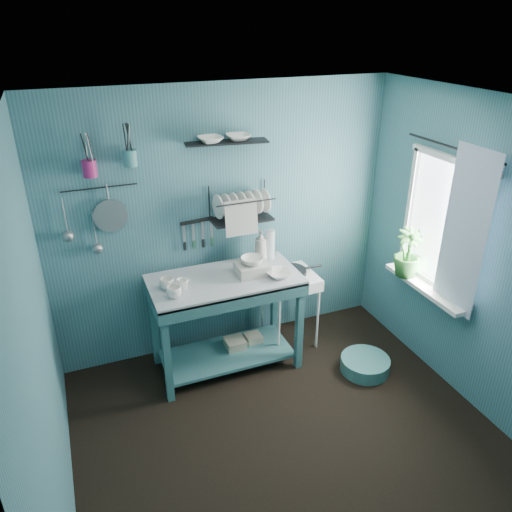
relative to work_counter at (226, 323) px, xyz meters
name	(u,v)px	position (x,y,z in m)	size (l,w,h in m)	color
floor	(291,440)	(0.16, -1.07, -0.46)	(3.20, 3.20, 0.00)	black
ceiling	(304,111)	(0.16, -1.07, 2.04)	(3.20, 3.20, 0.00)	silver
wall_back	(225,223)	(0.16, 0.43, 0.79)	(3.20, 3.20, 0.00)	#376771
wall_front	(454,475)	(0.16, -2.57, 0.79)	(3.20, 3.20, 0.00)	#376771
wall_left	(40,357)	(-1.44, -1.07, 0.79)	(3.00, 3.00, 0.00)	#376771
wall_right	(482,262)	(1.76, -1.07, 0.79)	(3.00, 3.00, 0.00)	#376771
work_counter	(226,323)	(0.00, 0.00, 0.00)	(1.31, 0.65, 0.93)	#32666A
mug_left	(174,292)	(-0.48, -0.16, 0.51)	(0.12, 0.12, 0.10)	white
mug_mid	(183,284)	(-0.38, -0.06, 0.51)	(0.10, 0.10, 0.09)	white
mug_right	(167,283)	(-0.50, 0.00, 0.51)	(0.12, 0.12, 0.10)	white
wash_tub	(252,269)	(0.25, -0.02, 0.51)	(0.28, 0.22, 0.10)	beige
tub_bowl	(252,261)	(0.25, -0.02, 0.59)	(0.20, 0.20, 0.06)	white
soap_bottle	(261,246)	(0.42, 0.20, 0.61)	(0.12, 0.12, 0.30)	beige
water_bottle	(270,244)	(0.52, 0.22, 0.60)	(0.09, 0.09, 0.28)	silver
counter_bowl	(279,274)	(0.45, -0.15, 0.49)	(0.22, 0.22, 0.05)	white
hotplate_stand	(289,308)	(0.70, 0.13, -0.09)	(0.47, 0.47, 0.75)	white
frying_pan	(291,271)	(0.70, 0.13, 0.33)	(0.30, 0.30, 0.04)	black
knife_strip	(197,221)	(-0.11, 0.40, 0.86)	(0.32, 0.02, 0.03)	black
dish_rack	(242,204)	(0.28, 0.30, 1.01)	(0.55, 0.24, 0.32)	black
upper_shelf	(227,142)	(0.16, 0.33, 1.56)	(0.70, 0.18, 0.01)	black
shelf_bowl_left	(210,140)	(0.02, 0.33, 1.59)	(0.20, 0.20, 0.05)	white
shelf_bowl_right	(238,143)	(0.27, 0.33, 1.54)	(0.21, 0.21, 0.05)	white
utensil_cup_magenta	(90,169)	(-0.96, 0.35, 1.44)	(0.11, 0.11, 0.13)	#AA1F64
utensil_cup_teal	(130,158)	(-0.64, 0.35, 1.50)	(0.11, 0.11, 0.13)	teal
colander	(111,216)	(-0.85, 0.38, 1.03)	(0.28, 0.28, 0.03)	#94979B
ladle_outer	(65,216)	(-1.20, 0.39, 1.07)	(0.01, 0.01, 0.30)	#94979B
ladle_inner	(94,229)	(-0.99, 0.39, 0.93)	(0.01, 0.01, 0.30)	#94979B
hook_rail	(99,188)	(-0.90, 0.40, 1.27)	(0.01, 0.01, 0.60)	black
window_glass	(444,224)	(1.74, -0.62, 0.94)	(1.10, 1.10, 0.00)	white
windowsill	(425,287)	(1.66, -0.62, 0.35)	(0.16, 0.95, 0.04)	white
curtain	(464,233)	(1.68, -0.92, 0.99)	(1.35, 1.35, 0.00)	white
curtain_rod	(453,148)	(1.70, -0.62, 1.59)	(0.02, 0.02, 1.05)	black
potted_plant	(408,253)	(1.61, -0.39, 0.59)	(0.25, 0.25, 0.45)	#2E6B2B
storage_tin_large	(235,349)	(0.10, 0.05, -0.35)	(0.18, 0.18, 0.22)	#9B9474
storage_tin_small	(254,344)	(0.30, 0.08, -0.36)	(0.15, 0.15, 0.20)	#9B9474
floor_basin	(365,364)	(1.16, -0.56, -0.40)	(0.45, 0.45, 0.13)	teal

